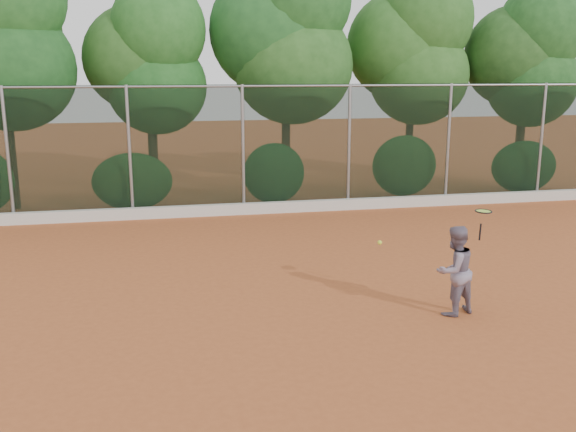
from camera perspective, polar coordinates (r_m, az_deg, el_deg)
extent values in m
plane|color=#A55127|center=(11.22, 1.05, -7.36)|extent=(80.00, 80.00, 0.00)
cube|color=beige|center=(17.64, -3.86, 0.65)|extent=(24.00, 0.20, 0.30)
imported|color=slate|center=(10.66, 14.57, -4.71)|extent=(0.86, 0.77, 1.47)
cube|color=black|center=(17.55, -4.02, 5.88)|extent=(24.00, 0.01, 3.50)
cylinder|color=gray|center=(17.42, -4.11, 11.44)|extent=(24.00, 0.06, 0.06)
cylinder|color=gray|center=(17.77, -23.63, 4.93)|extent=(0.09, 0.09, 3.50)
cylinder|color=gray|center=(17.40, -13.90, 5.48)|extent=(0.09, 0.09, 3.50)
cylinder|color=gray|center=(17.55, -4.02, 5.88)|extent=(0.09, 0.09, 3.50)
cylinder|color=gray|center=(18.19, 5.44, 6.11)|extent=(0.09, 0.09, 3.50)
cylinder|color=gray|center=(19.29, 14.04, 6.17)|extent=(0.09, 0.09, 3.50)
cylinder|color=gray|center=(20.76, 21.57, 6.11)|extent=(0.09, 0.09, 3.50)
cylinder|color=#3C2917|center=(19.71, -23.32, 4.76)|extent=(0.24, 0.24, 2.90)
ellipsoid|color=#266125|center=(19.42, -23.44, 11.92)|extent=(3.50, 2.90, 3.40)
cylinder|color=#402C18|center=(19.74, -11.85, 4.81)|extent=(0.28, 0.28, 2.40)
ellipsoid|color=#1B4E1B|center=(19.46, -11.56, 11.22)|extent=(2.90, 2.40, 2.80)
ellipsoid|color=#234E1A|center=(19.76, -13.16, 13.49)|extent=(3.20, 2.70, 3.10)
ellipsoid|color=#1F541D|center=(19.29, -11.46, 15.97)|extent=(2.70, 2.30, 2.90)
cylinder|color=#452A1A|center=(19.80, -0.19, 5.99)|extent=(0.26, 0.26, 3.00)
ellipsoid|color=#38712B|center=(19.60, 0.46, 13.24)|extent=(3.60, 3.00, 3.50)
ellipsoid|color=#296D2A|center=(19.83, -1.20, 16.13)|extent=(3.90, 3.20, 3.80)
cylinder|color=#402918|center=(21.21, 10.68, 5.82)|extent=(0.24, 0.24, 2.70)
ellipsoid|color=#25511C|center=(21.04, 11.57, 12.15)|extent=(3.20, 2.70, 3.10)
ellipsoid|color=#24541C|center=(21.14, 10.07, 14.65)|extent=(3.50, 2.90, 3.40)
ellipsoid|color=#214F1B|center=(21.04, 12.16, 16.76)|extent=(3.00, 2.50, 3.10)
cylinder|color=#482E1C|center=(22.54, 19.84, 5.43)|extent=(0.28, 0.28, 2.50)
ellipsoid|color=#2B6526|center=(22.41, 20.86, 11.10)|extent=(3.00, 2.50, 2.90)
ellipsoid|color=#2F5F24|center=(22.40, 19.50, 13.25)|extent=(3.30, 2.80, 3.20)
ellipsoid|color=#296526|center=(22.41, 21.56, 15.15)|extent=(2.80, 2.40, 3.00)
ellipsoid|color=#336E29|center=(18.32, -13.67, 3.00)|extent=(2.20, 1.16, 1.60)
ellipsoid|color=#286928|center=(18.60, -1.26, 3.82)|extent=(1.80, 1.04, 1.76)
ellipsoid|color=#33702A|center=(19.70, 10.29, 4.42)|extent=(2.00, 1.10, 1.84)
ellipsoid|color=#276125|center=(21.53, 20.23, 4.14)|extent=(2.16, 1.12, 1.64)
cylinder|color=black|center=(10.65, 16.71, -1.37)|extent=(0.04, 0.05, 0.27)
torus|color=black|center=(10.52, 16.99, 0.41)|extent=(0.34, 0.34, 0.03)
cylinder|color=#ACCF3D|center=(10.52, 16.99, 0.41)|extent=(0.29, 0.29, 0.01)
sphere|color=#CAE033|center=(9.57, 8.16, -2.35)|extent=(0.07, 0.07, 0.07)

